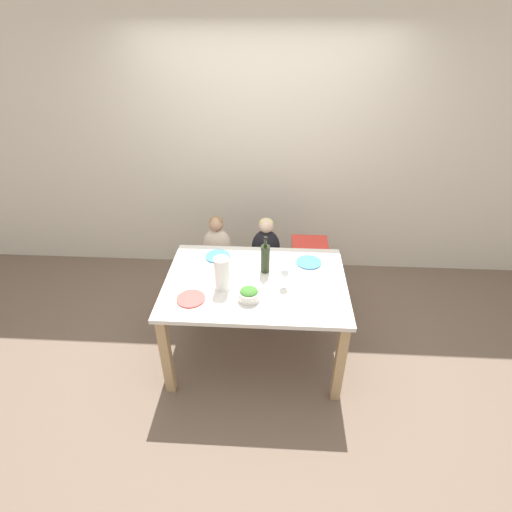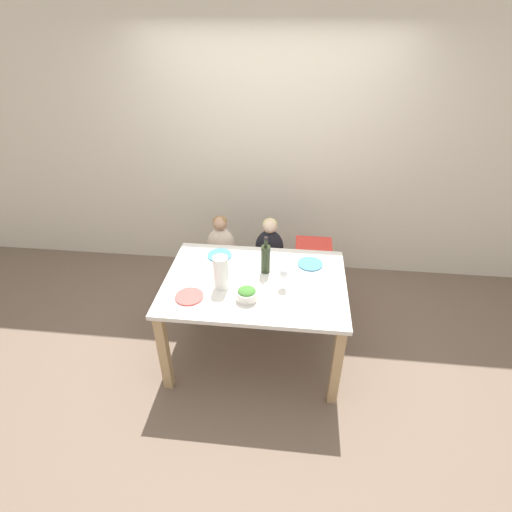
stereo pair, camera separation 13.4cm
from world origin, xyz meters
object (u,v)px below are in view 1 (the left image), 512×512
at_px(chair_far_center, 265,268).
at_px(paper_towel_roll, 222,274).
at_px(wine_glass_near, 284,273).
at_px(person_child_left, 217,241).
at_px(dinner_plate_back_left, 218,256).
at_px(dinner_plate_back_right, 309,262).
at_px(chair_right_highchair, 309,257).
at_px(person_child_center, 266,242).
at_px(salad_bowl_large, 249,294).
at_px(dinner_plate_front_left, 191,299).
at_px(chair_far_left, 219,266).
at_px(wine_bottle, 265,258).

relative_size(chair_far_center, paper_towel_roll, 1.78).
height_order(chair_far_center, wine_glass_near, wine_glass_near).
xyz_separation_m(person_child_left, dinner_plate_back_left, (0.07, -0.41, 0.09)).
bearing_deg(dinner_plate_back_right, chair_right_highchair, 84.36).
xyz_separation_m(chair_right_highchair, person_child_center, (-0.42, 0.00, 0.15)).
height_order(person_child_left, salad_bowl_large, person_child_left).
distance_m(chair_far_center, chair_right_highchair, 0.44).
xyz_separation_m(chair_right_highchair, dinner_plate_front_left, (-0.93, -0.99, 0.25)).
bearing_deg(chair_far_left, dinner_plate_back_right, -28.78).
bearing_deg(paper_towel_roll, person_child_left, 101.21).
bearing_deg(salad_bowl_large, chair_right_highchair, 62.24).
bearing_deg(dinner_plate_front_left, person_child_left, 87.21).
relative_size(person_child_left, wine_bottle, 1.46).
relative_size(chair_far_center, person_child_center, 1.01).
relative_size(wine_bottle, dinner_plate_back_left, 1.51).
bearing_deg(chair_right_highchair, dinner_plate_front_left, -133.30).
bearing_deg(dinner_plate_back_right, person_child_center, 128.94).
relative_size(chair_far_left, chair_right_highchair, 0.69).
height_order(chair_far_left, chair_far_center, same).
distance_m(chair_far_left, person_child_center, 0.55).
height_order(chair_far_center, wine_bottle, wine_bottle).
bearing_deg(dinner_plate_back_right, person_child_left, 151.19).
distance_m(person_child_left, dinner_plate_front_left, 0.99).
relative_size(chair_far_left, dinner_plate_front_left, 2.24).
bearing_deg(wine_bottle, chair_right_highchair, 56.04).
height_order(chair_right_highchair, dinner_plate_back_right, dinner_plate_back_right).
distance_m(paper_towel_roll, salad_bowl_large, 0.26).
bearing_deg(chair_far_center, chair_right_highchair, -0.00).
height_order(chair_far_left, paper_towel_roll, paper_towel_roll).
relative_size(person_child_left, dinner_plate_front_left, 2.21).
height_order(chair_far_left, dinner_plate_back_right, dinner_plate_back_right).
distance_m(chair_far_center, dinner_plate_back_left, 0.69).
height_order(wine_bottle, paper_towel_roll, wine_bottle).
height_order(person_child_center, dinner_plate_back_right, person_child_center).
bearing_deg(chair_far_center, dinner_plate_back_right, -51.02).
relative_size(salad_bowl_large, dinner_plate_back_left, 0.75).
height_order(dinner_plate_front_left, dinner_plate_back_left, same).
xyz_separation_m(person_child_left, wine_glass_near, (0.63, -0.79, 0.21)).
distance_m(paper_towel_roll, dinner_plate_back_right, 0.78).
xyz_separation_m(chair_far_left, person_child_left, (0.00, 0.00, 0.29)).
relative_size(paper_towel_roll, dinner_plate_back_right, 1.26).
bearing_deg(chair_far_center, wine_bottle, -88.68).
bearing_deg(chair_far_left, person_child_center, 0.08).
height_order(wine_bottle, dinner_plate_back_left, wine_bottle).
xyz_separation_m(chair_far_left, person_child_center, (0.47, 0.00, 0.29)).
relative_size(salad_bowl_large, dinner_plate_back_right, 0.75).
bearing_deg(dinner_plate_back_right, chair_far_center, 128.98).
height_order(dinner_plate_front_left, dinner_plate_back_right, same).
bearing_deg(dinner_plate_front_left, chair_far_left, 87.21).
height_order(person_child_center, dinner_plate_front_left, person_child_center).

